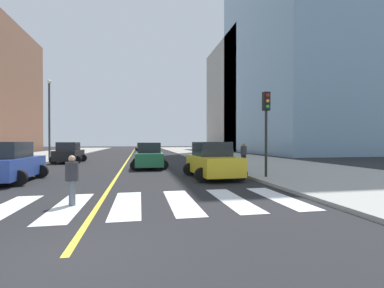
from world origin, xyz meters
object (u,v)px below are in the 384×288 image
(car_silver_nearest, at_px, (141,147))
(car_red_second, at_px, (143,147))
(car_blue_third, at_px, (8,163))
(car_black_fourth, at_px, (69,153))
(pedestrian_waiting_east, at_px, (244,154))
(car_yellow_sixth, at_px, (212,161))
(traffic_light_near_corner, at_px, (266,117))
(pedestrian_crossing, at_px, (72,178))
(street_lamp, at_px, (49,113))
(car_green_fifth, at_px, (149,156))
(park_bench, at_px, (224,156))

(car_silver_nearest, xyz_separation_m, car_red_second, (0.41, -7.58, -0.01))
(car_blue_third, relative_size, car_black_fourth, 1.03)
(pedestrian_waiting_east, bearing_deg, car_blue_third, -179.92)
(car_yellow_sixth, bearing_deg, traffic_light_near_corner, 152.07)
(traffic_light_near_corner, xyz_separation_m, pedestrian_crossing, (-8.84, -4.30, -2.48))
(street_lamp, bearing_deg, pedestrian_crossing, -71.48)
(car_green_fifth, height_order, traffic_light_near_corner, traffic_light_near_corner)
(car_blue_third, bearing_deg, car_green_fifth, 39.50)
(car_green_fifth, height_order, pedestrian_crossing, car_green_fifth)
(car_black_fourth, distance_m, car_yellow_sixth, 16.89)
(car_silver_nearest, relative_size, car_yellow_sixth, 0.88)
(car_silver_nearest, distance_m, car_yellow_sixth, 49.40)
(park_bench, bearing_deg, car_yellow_sixth, 154.64)
(car_silver_nearest, relative_size, car_red_second, 1.02)
(car_black_fourth, relative_size, car_green_fifth, 1.00)
(car_blue_third, height_order, pedestrian_waiting_east, car_blue_third)
(traffic_light_near_corner, bearing_deg, car_green_fifth, -51.13)
(pedestrian_crossing, bearing_deg, car_blue_third, -162.96)
(car_yellow_sixth, bearing_deg, car_red_second, -88.04)
(car_green_fifth, relative_size, traffic_light_near_corner, 0.97)
(car_red_second, relative_size, car_green_fifth, 0.90)
(car_red_second, bearing_deg, street_lamp, 68.62)
(car_red_second, bearing_deg, pedestrian_crossing, 86.12)
(car_silver_nearest, relative_size, car_black_fourth, 0.92)
(pedestrian_crossing, bearing_deg, traffic_light_near_corner, 96.02)
(car_black_fourth, bearing_deg, car_green_fifth, -43.01)
(car_silver_nearest, relative_size, car_blue_third, 0.89)
(car_black_fourth, relative_size, pedestrian_waiting_east, 2.47)
(car_black_fourth, height_order, car_yellow_sixth, car_yellow_sixth)
(car_silver_nearest, height_order, pedestrian_waiting_east, pedestrian_waiting_east)
(car_silver_nearest, xyz_separation_m, traffic_light_near_corner, (6.51, -50.49, 2.53))
(car_red_second, bearing_deg, car_yellow_sixth, 94.17)
(park_bench, relative_size, pedestrian_crossing, 1.14)
(car_red_second, xyz_separation_m, street_lamp, (-9.86, -25.94, 4.18))
(car_green_fifth, relative_size, street_lamp, 0.53)
(traffic_light_near_corner, bearing_deg, car_blue_third, -6.50)
(pedestrian_crossing, bearing_deg, car_silver_nearest, 157.63)
(traffic_light_near_corner, xyz_separation_m, park_bench, (1.26, 11.34, -2.68))
(car_blue_third, distance_m, park_bench, 17.50)
(car_green_fifth, bearing_deg, traffic_light_near_corner, 130.24)
(park_bench, xyz_separation_m, street_lamp, (-17.23, 5.63, 4.32))
(park_bench, bearing_deg, car_red_second, 8.96)
(car_black_fourth, bearing_deg, car_blue_third, -89.44)
(car_red_second, height_order, park_bench, car_red_second)
(car_red_second, bearing_deg, traffic_light_near_corner, 97.53)
(car_red_second, xyz_separation_m, pedestrian_crossing, (-2.74, -47.22, 0.06))
(street_lamp, bearing_deg, pedestrian_waiting_east, -34.35)
(car_red_second, bearing_deg, car_black_fourth, 75.14)
(park_bench, height_order, pedestrian_crossing, pedestrian_crossing)
(car_yellow_sixth, xyz_separation_m, pedestrian_waiting_east, (3.54, 4.20, 0.19))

